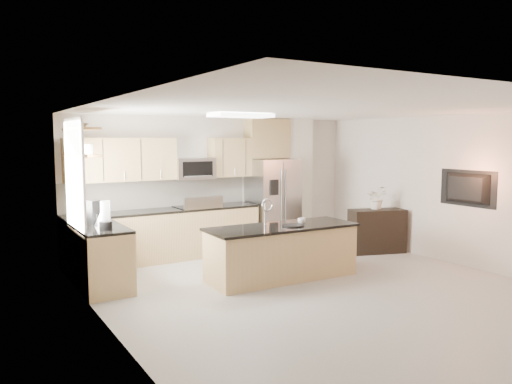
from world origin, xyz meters
TOP-DOWN VIEW (x-y plane):
  - floor at (0.00, 0.00)m, footprint 6.50×6.50m
  - ceiling at (0.00, 0.00)m, footprint 6.00×6.50m
  - wall_back at (0.00, 3.25)m, footprint 6.00×0.02m
  - wall_left at (-3.00, 0.00)m, footprint 0.02×6.50m
  - wall_right at (3.00, 0.00)m, footprint 0.02×6.50m
  - back_counter at (-1.23, 2.93)m, footprint 3.55×0.66m
  - left_counter at (-2.67, 1.85)m, footprint 0.66×1.50m
  - range at (-0.60, 2.92)m, footprint 0.76×0.64m
  - upper_cabinets at (-1.30, 3.09)m, footprint 3.50×0.33m
  - microwave at (-0.60, 3.04)m, footprint 0.76×0.40m
  - refrigerator at (1.06, 2.87)m, footprint 0.92×0.78m
  - partition_column at (1.82, 3.10)m, footprint 0.60×0.30m
  - window at (-2.98, 1.85)m, footprint 0.04×1.15m
  - shelf_lower at (-2.85, 1.95)m, footprint 0.30×1.20m
  - shelf_upper at (-2.85, 1.95)m, footprint 0.30×1.20m
  - ceiling_fixture at (-0.40, 1.60)m, footprint 1.00×0.50m
  - island at (-0.11, 0.83)m, footprint 2.43×0.95m
  - credenza at (2.47, 1.36)m, footprint 1.13×0.75m
  - cup at (0.25, 0.81)m, footprint 0.14×0.14m
  - platter at (0.03, 0.72)m, footprint 0.45×0.45m
  - blender at (-2.67, 1.41)m, footprint 0.18×0.18m
  - kettle at (-2.62, 1.79)m, footprint 0.23×0.23m
  - coffee_maker at (-2.69, 2.00)m, footprint 0.26×0.28m
  - bowl at (-2.85, 2.12)m, footprint 0.41×0.41m
  - flower_vase at (2.49, 1.41)m, footprint 0.61×0.54m
  - television at (2.91, -0.20)m, footprint 0.14×1.08m

SIDE VIEW (x-z plane):
  - floor at x=0.00m, z-range 0.00..0.00m
  - credenza at x=2.47m, z-range 0.00..0.84m
  - island at x=-0.11m, z-range -0.21..1.05m
  - left_counter at x=-2.67m, z-range 0.00..0.92m
  - back_counter at x=-1.23m, z-range -0.25..1.19m
  - range at x=-0.60m, z-range -0.10..1.04m
  - platter at x=0.03m, z-range 0.83..0.85m
  - cup at x=0.25m, z-range 0.83..0.93m
  - refrigerator at x=1.06m, z-range 0.00..1.78m
  - kettle at x=-2.62m, z-range 0.90..1.19m
  - coffee_maker at x=-2.69m, z-range 0.91..1.27m
  - blender at x=-2.67m, z-range 0.89..1.30m
  - flower_vase at x=2.49m, z-range 0.84..1.51m
  - wall_back at x=0.00m, z-range 0.00..2.60m
  - wall_left at x=-3.00m, z-range 0.00..2.60m
  - wall_right at x=3.00m, z-range 0.00..2.60m
  - partition_column at x=1.82m, z-range 0.00..2.60m
  - television at x=2.91m, z-range 1.04..1.66m
  - microwave at x=-0.60m, z-range 1.43..1.83m
  - window at x=-2.98m, z-range 0.83..2.47m
  - upper_cabinets at x=-1.30m, z-range 1.45..2.20m
  - shelf_lower at x=-2.85m, z-range 1.93..1.97m
  - shelf_upper at x=-2.85m, z-range 2.30..2.34m
  - bowl at x=-2.85m, z-range 2.34..2.43m
  - ceiling_fixture at x=-0.40m, z-range 2.53..2.59m
  - ceiling at x=0.00m, z-range 2.59..2.61m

